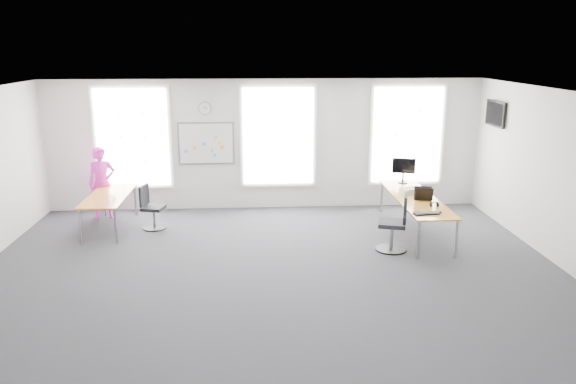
{
  "coord_description": "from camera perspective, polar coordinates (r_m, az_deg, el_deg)",
  "views": [
    {
      "loc": [
        -0.27,
        -8.8,
        3.73
      ],
      "look_at": [
        0.35,
        1.2,
        1.1
      ],
      "focal_mm": 35.0,
      "sensor_mm": 36.0,
      "label": 1
    }
  ],
  "objects": [
    {
      "name": "lens_cap",
      "position": [
        10.99,
        14.63,
        -1.54
      ],
      "size": [
        0.07,
        0.07,
        0.01
      ],
      "primitive_type": "cylinder",
      "rotation": [
        0.0,
        0.0,
        -0.29
      ],
      "color": "black",
      "rests_on": "desk_right"
    },
    {
      "name": "desk_left",
      "position": [
        12.19,
        -17.77,
        -0.57
      ],
      "size": [
        0.8,
        2.0,
        0.73
      ],
      "color": "orange",
      "rests_on": "ground"
    },
    {
      "name": "whiteboard",
      "position": [
        13.0,
        -8.31,
        4.9
      ],
      "size": [
        1.2,
        0.03,
        0.9
      ],
      "primitive_type": "cube",
      "color": "white",
      "rests_on": "wall_back"
    },
    {
      "name": "laptop_sleeve",
      "position": [
        11.41,
        13.6,
        -0.19
      ],
      "size": [
        0.35,
        0.24,
        0.28
      ],
      "rotation": [
        0.0,
        0.0,
        -0.19
      ],
      "color": "black",
      "rests_on": "desk_right"
    },
    {
      "name": "window_mid",
      "position": [
        12.94,
        -1.0,
        5.69
      ],
      "size": [
        1.6,
        0.06,
        2.2
      ],
      "primitive_type": "cube",
      "color": "silver",
      "rests_on": "wall_back"
    },
    {
      "name": "person",
      "position": [
        12.96,
        -18.36,
        0.88
      ],
      "size": [
        0.68,
        0.56,
        1.6
      ],
      "primitive_type": "imported",
      "rotation": [
        0.0,
        0.0,
        0.34
      ],
      "color": "#E82EC4",
      "rests_on": "ground"
    },
    {
      "name": "tv",
      "position": [
        12.98,
        20.35,
        7.48
      ],
      "size": [
        0.06,
        0.9,
        0.55
      ],
      "primitive_type": "cube",
      "color": "black",
      "rests_on": "wall_right"
    },
    {
      "name": "window_right",
      "position": [
        13.41,
        11.97,
        5.69
      ],
      "size": [
        1.6,
        0.06,
        2.2
      ],
      "primitive_type": "cube",
      "color": "silver",
      "rests_on": "wall_back"
    },
    {
      "name": "desk_right",
      "position": [
        11.66,
        12.81,
        -0.76
      ],
      "size": [
        0.81,
        3.05,
        0.74
      ],
      "color": "orange",
      "rests_on": "ground"
    },
    {
      "name": "chair_right",
      "position": [
        10.61,
        10.88,
        -3.43
      ],
      "size": [
        0.61,
        0.61,
        1.09
      ],
      "rotation": [
        0.0,
        0.0,
        -1.85
      ],
      "color": "black",
      "rests_on": "ground"
    },
    {
      "name": "monitor",
      "position": [
        12.72,
        11.66,
        2.38
      ],
      "size": [
        0.49,
        0.21,
        0.56
      ],
      "rotation": [
        0.0,
        0.0,
        -0.3
      ],
      "color": "black",
      "rests_on": "desk_right"
    },
    {
      "name": "wall_clock",
      "position": [
        12.89,
        -8.44,
        8.41
      ],
      "size": [
        0.3,
        0.04,
        0.3
      ],
      "primitive_type": "cylinder",
      "rotation": [
        1.57,
        0.0,
        0.0
      ],
      "color": "gray",
      "rests_on": "wall_back"
    },
    {
      "name": "window_left",
      "position": [
        13.22,
        -15.51,
        5.34
      ],
      "size": [
        1.6,
        0.06,
        2.2
      ],
      "primitive_type": "cube",
      "color": "silver",
      "rests_on": "wall_back"
    },
    {
      "name": "chair_left",
      "position": [
        12.04,
        -13.74,
        -1.76
      ],
      "size": [
        0.51,
        0.5,
        0.92
      ],
      "rotation": [
        0.0,
        0.0,
        1.33
      ],
      "color": "black",
      "rests_on": "ground"
    },
    {
      "name": "wall_back",
      "position": [
        13.0,
        -2.33,
        4.82
      ],
      "size": [
        10.0,
        0.0,
        10.0
      ],
      "primitive_type": "plane",
      "rotation": [
        1.57,
        0.0,
        0.0
      ],
      "color": "silver",
      "rests_on": "ground"
    },
    {
      "name": "keyboard",
      "position": [
        10.54,
        13.89,
        -2.13
      ],
      "size": [
        0.49,
        0.24,
        0.02
      ],
      "primitive_type": "cube",
      "rotation": [
        0.0,
        0.0,
        0.16
      ],
      "color": "black",
      "rests_on": "desk_right"
    },
    {
      "name": "wall_right",
      "position": [
        10.5,
        26.67,
        0.85
      ],
      "size": [
        0.0,
        10.0,
        10.0
      ],
      "primitive_type": "plane",
      "rotation": [
        1.57,
        0.0,
        -1.57
      ],
      "color": "silver",
      "rests_on": "ground"
    },
    {
      "name": "paper_stack",
      "position": [
        11.87,
        12.22,
        0.09
      ],
      "size": [
        0.4,
        0.35,
        0.12
      ],
      "primitive_type": "cube",
      "rotation": [
        0.0,
        0.0,
        0.3
      ],
      "color": "beige",
      "rests_on": "desk_right"
    },
    {
      "name": "floor",
      "position": [
        9.56,
        -1.69,
        -8.26
      ],
      "size": [
        10.0,
        10.0,
        0.0
      ],
      "primitive_type": "plane",
      "color": "#242429",
      "rests_on": "ground"
    },
    {
      "name": "mouse",
      "position": [
        10.67,
        15.18,
        -1.97
      ],
      "size": [
        0.08,
        0.12,
        0.04
      ],
      "primitive_type": "ellipsoid",
      "rotation": [
        0.0,
        0.0,
        0.19
      ],
      "color": "black",
      "rests_on": "desk_right"
    },
    {
      "name": "wall_front",
      "position": [
        5.3,
        -0.34,
        -10.19
      ],
      "size": [
        10.0,
        0.0,
        10.0
      ],
      "primitive_type": "plane",
      "rotation": [
        -1.57,
        0.0,
        0.0
      ],
      "color": "silver",
      "rests_on": "ground"
    },
    {
      "name": "ceiling",
      "position": [
        8.83,
        -1.84,
        9.96
      ],
      "size": [
        10.0,
        10.0,
        0.0
      ],
      "primitive_type": "plane",
      "rotation": [
        3.14,
        0.0,
        0.0
      ],
      "color": "white",
      "rests_on": "ground"
    },
    {
      "name": "headphones",
      "position": [
        11.04,
        14.62,
        -1.25
      ],
      "size": [
        0.16,
        0.08,
        0.09
      ],
      "rotation": [
        0.0,
        0.0,
        -0.28
      ],
      "color": "black",
      "rests_on": "desk_right"
    }
  ]
}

